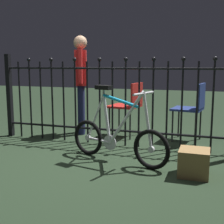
{
  "coord_description": "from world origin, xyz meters",
  "views": [
    {
      "loc": [
        1.31,
        -3.26,
        1.13
      ],
      "look_at": [
        0.14,
        0.21,
        0.55
      ],
      "focal_mm": 48.44,
      "sensor_mm": 36.0,
      "label": 1
    }
  ],
  "objects_px": {
    "chair_red": "(129,103)",
    "person_visitor": "(81,76)",
    "bicycle": "(117,137)",
    "display_crate": "(194,163)",
    "chair_navy": "(193,106)"
  },
  "relations": [
    {
      "from": "chair_red",
      "to": "person_visitor",
      "type": "distance_m",
      "value": 0.9
    },
    {
      "from": "bicycle",
      "to": "display_crate",
      "type": "relative_size",
      "value": 4.28
    },
    {
      "from": "bicycle",
      "to": "chair_red",
      "type": "height_order",
      "value": "bicycle"
    },
    {
      "from": "bicycle",
      "to": "display_crate",
      "type": "height_order",
      "value": "bicycle"
    },
    {
      "from": "display_crate",
      "to": "bicycle",
      "type": "bearing_deg",
      "value": 168.31
    },
    {
      "from": "person_visitor",
      "to": "display_crate",
      "type": "height_order",
      "value": "person_visitor"
    },
    {
      "from": "display_crate",
      "to": "person_visitor",
      "type": "bearing_deg",
      "value": 143.59
    },
    {
      "from": "bicycle",
      "to": "chair_red",
      "type": "xyz_separation_m",
      "value": [
        -0.2,
        1.23,
        0.23
      ]
    },
    {
      "from": "bicycle",
      "to": "chair_navy",
      "type": "relative_size",
      "value": 1.51
    },
    {
      "from": "chair_navy",
      "to": "person_visitor",
      "type": "height_order",
      "value": "person_visitor"
    },
    {
      "from": "bicycle",
      "to": "display_crate",
      "type": "distance_m",
      "value": 0.92
    },
    {
      "from": "chair_red",
      "to": "bicycle",
      "type": "bearing_deg",
      "value": -80.84
    },
    {
      "from": "bicycle",
      "to": "chair_navy",
      "type": "distance_m",
      "value": 1.48
    },
    {
      "from": "chair_navy",
      "to": "bicycle",
      "type": "bearing_deg",
      "value": -121.21
    },
    {
      "from": "person_visitor",
      "to": "bicycle",
      "type": "bearing_deg",
      "value": -50.36
    }
  ]
}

